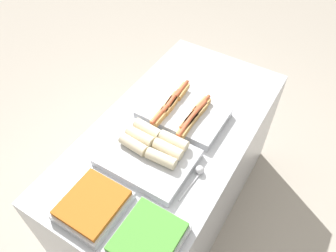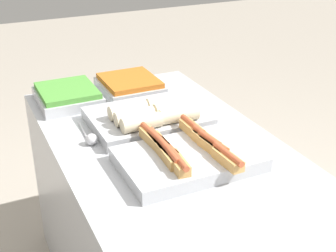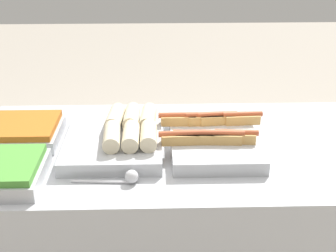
{
  "view_description": "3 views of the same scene",
  "coord_description": "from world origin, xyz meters",
  "px_view_note": "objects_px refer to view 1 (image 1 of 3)",
  "views": [
    {
      "loc": [
        -1.06,
        -0.61,
        2.25
      ],
      "look_at": [
        -0.05,
        0.0,
        0.93
      ],
      "focal_mm": 35.0,
      "sensor_mm": 36.0,
      "label": 1
    },
    {
      "loc": [
        1.37,
        -0.67,
        1.7
      ],
      "look_at": [
        -0.05,
        0.0,
        0.93
      ],
      "focal_mm": 50.0,
      "sensor_mm": 36.0,
      "label": 2
    },
    {
      "loc": [
        -0.1,
        -1.57,
        1.66
      ],
      "look_at": [
        -0.05,
        0.0,
        0.93
      ],
      "focal_mm": 50.0,
      "sensor_mm": 36.0,
      "label": 3
    }
  ],
  "objects_px": {
    "tray_side_back": "(93,205)",
    "serving_spoon_near": "(198,173)",
    "tray_wraps": "(149,154)",
    "tray_hotdogs": "(183,113)",
    "tray_side_front": "(148,239)"
  },
  "relations": [
    {
      "from": "serving_spoon_near",
      "to": "tray_side_back",
      "type": "bearing_deg",
      "value": 142.35
    },
    {
      "from": "tray_side_front",
      "to": "tray_side_back",
      "type": "distance_m",
      "value": 0.3
    },
    {
      "from": "tray_hotdogs",
      "to": "tray_side_back",
      "type": "relative_size",
      "value": 1.61
    },
    {
      "from": "tray_wraps",
      "to": "serving_spoon_near",
      "type": "bearing_deg",
      "value": -81.37
    },
    {
      "from": "tray_side_back",
      "to": "serving_spoon_near",
      "type": "relative_size",
      "value": 1.36
    },
    {
      "from": "tray_wraps",
      "to": "tray_side_front",
      "type": "xyz_separation_m",
      "value": [
        -0.38,
        -0.24,
        -0.01
      ]
    },
    {
      "from": "tray_side_front",
      "to": "serving_spoon_near",
      "type": "relative_size",
      "value": 1.36
    },
    {
      "from": "tray_wraps",
      "to": "tray_side_back",
      "type": "bearing_deg",
      "value": 171.11
    },
    {
      "from": "tray_hotdogs",
      "to": "tray_side_front",
      "type": "bearing_deg",
      "value": -161.67
    },
    {
      "from": "tray_hotdogs",
      "to": "tray_side_back",
      "type": "height_order",
      "value": "tray_hotdogs"
    },
    {
      "from": "tray_hotdogs",
      "to": "tray_side_back",
      "type": "xyz_separation_m",
      "value": [
        -0.73,
        0.06,
        -0.0
      ]
    },
    {
      "from": "tray_hotdogs",
      "to": "tray_wraps",
      "type": "relative_size",
      "value": 1.03
    },
    {
      "from": "tray_hotdogs",
      "to": "tray_wraps",
      "type": "distance_m",
      "value": 0.35
    },
    {
      "from": "tray_side_front",
      "to": "tray_side_back",
      "type": "relative_size",
      "value": 1.0
    },
    {
      "from": "tray_side_back",
      "to": "tray_hotdogs",
      "type": "bearing_deg",
      "value": -4.87
    }
  ]
}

